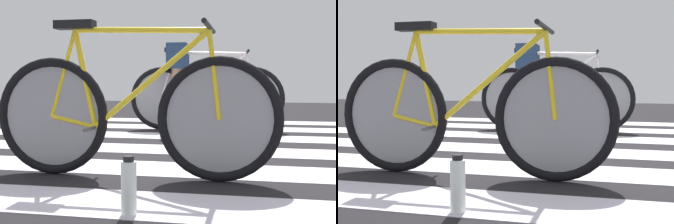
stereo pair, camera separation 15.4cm
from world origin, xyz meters
The scene contains 7 objects.
ground centered at (0.00, 0.00, 0.01)m, with size 18.00×14.00×0.02m.
crosswalk_markings centered at (-0.05, -0.01, 0.02)m, with size 5.37×5.02×0.00m.
bicycle_1_of_2 centered at (-0.28, -1.02, 0.41)m, with size 1.74×0.52×0.93m.
bicycle_2_of_2 centered at (-0.06, 1.32, 0.41)m, with size 1.74×0.52×0.93m.
cyclist_2_of_2 centered at (-0.37, 1.31, 0.65)m, with size 0.33×0.42×0.98m.
water_bottle centered at (-0.10, -1.69, 0.14)m, with size 0.07×0.07×0.26m.
traffic_cone centered at (-2.02, 1.57, 0.23)m, with size 0.39×0.39×0.45m.
Camera 1 is at (0.38, -3.39, 0.61)m, focal length 44.75 mm.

